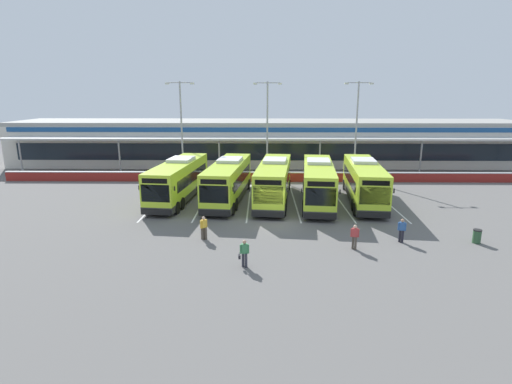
{
  "coord_description": "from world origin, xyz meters",
  "views": [
    {
      "loc": [
        -0.93,
        -29.59,
        9.61
      ],
      "look_at": [
        -1.41,
        3.0,
        1.6
      ],
      "focal_mm": 28.03,
      "sensor_mm": 36.0,
      "label": 1
    }
  ],
  "objects_px": {
    "coach_bus_right_centre": "(318,183)",
    "lamp_post_east": "(357,124)",
    "lamp_post_centre": "(267,123)",
    "coach_bus_leftmost": "(179,181)",
    "pedestrian_child": "(402,230)",
    "pedestrian_near_bin": "(355,236)",
    "lamp_post_west": "(181,124)",
    "coach_bus_left_centre": "(228,181)",
    "litter_bin": "(477,236)",
    "coach_bus_centre": "(274,182)",
    "coach_bus_rightmost": "(364,182)",
    "pedestrian_in_dark_coat": "(204,227)",
    "pedestrian_with_handbag": "(244,253)"
  },
  "relations": [
    {
      "from": "pedestrian_in_dark_coat",
      "to": "lamp_post_east",
      "type": "height_order",
      "value": "lamp_post_east"
    },
    {
      "from": "pedestrian_child",
      "to": "pedestrian_near_bin",
      "type": "bearing_deg",
      "value": -159.31
    },
    {
      "from": "coach_bus_left_centre",
      "to": "litter_bin",
      "type": "height_order",
      "value": "coach_bus_left_centre"
    },
    {
      "from": "coach_bus_right_centre",
      "to": "lamp_post_centre",
      "type": "bearing_deg",
      "value": 110.99
    },
    {
      "from": "coach_bus_leftmost",
      "to": "lamp_post_centre",
      "type": "height_order",
      "value": "lamp_post_centre"
    },
    {
      "from": "pedestrian_with_handbag",
      "to": "lamp_post_west",
      "type": "relative_size",
      "value": 0.15
    },
    {
      "from": "pedestrian_near_bin",
      "to": "lamp_post_west",
      "type": "height_order",
      "value": "lamp_post_west"
    },
    {
      "from": "pedestrian_child",
      "to": "litter_bin",
      "type": "height_order",
      "value": "pedestrian_child"
    },
    {
      "from": "coach_bus_centre",
      "to": "pedestrian_with_handbag",
      "type": "bearing_deg",
      "value": -98.21
    },
    {
      "from": "pedestrian_child",
      "to": "lamp_post_west",
      "type": "distance_m",
      "value": 28.16
    },
    {
      "from": "pedestrian_with_handbag",
      "to": "pedestrian_near_bin",
      "type": "relative_size",
      "value": 1.0
    },
    {
      "from": "coach_bus_left_centre",
      "to": "lamp_post_east",
      "type": "relative_size",
      "value": 1.12
    },
    {
      "from": "pedestrian_in_dark_coat",
      "to": "lamp_post_west",
      "type": "xyz_separation_m",
      "value": [
        -5.26,
        20.23,
        5.42
      ]
    },
    {
      "from": "pedestrian_child",
      "to": "lamp_post_east",
      "type": "xyz_separation_m",
      "value": [
        1.53,
        21.11,
        5.42
      ]
    },
    {
      "from": "pedestrian_with_handbag",
      "to": "pedestrian_child",
      "type": "xyz_separation_m",
      "value": [
        10.28,
        4.08,
        0.02
      ]
    },
    {
      "from": "coach_bus_centre",
      "to": "pedestrian_in_dark_coat",
      "type": "xyz_separation_m",
      "value": [
        -5.03,
        -10.16,
        -0.91
      ]
    },
    {
      "from": "lamp_post_centre",
      "to": "litter_bin",
      "type": "relative_size",
      "value": 11.83
    },
    {
      "from": "pedestrian_in_dark_coat",
      "to": "coach_bus_centre",
      "type": "bearing_deg",
      "value": 63.68
    },
    {
      "from": "coach_bus_leftmost",
      "to": "lamp_post_east",
      "type": "xyz_separation_m",
      "value": [
        18.54,
        10.18,
        4.5
      ]
    },
    {
      "from": "coach_bus_centre",
      "to": "pedestrian_in_dark_coat",
      "type": "bearing_deg",
      "value": -116.32
    },
    {
      "from": "lamp_post_centre",
      "to": "lamp_post_east",
      "type": "distance_m",
      "value": 10.22
    },
    {
      "from": "coach_bus_rightmost",
      "to": "pedestrian_child",
      "type": "bearing_deg",
      "value": -89.96
    },
    {
      "from": "coach_bus_leftmost",
      "to": "coach_bus_left_centre",
      "type": "height_order",
      "value": "same"
    },
    {
      "from": "pedestrian_child",
      "to": "lamp_post_centre",
      "type": "relative_size",
      "value": 0.15
    },
    {
      "from": "pedestrian_near_bin",
      "to": "litter_bin",
      "type": "distance_m",
      "value": 8.46
    },
    {
      "from": "lamp_post_east",
      "to": "pedestrian_near_bin",
      "type": "bearing_deg",
      "value": -102.42
    },
    {
      "from": "coach_bus_centre",
      "to": "pedestrian_near_bin",
      "type": "distance_m",
      "value": 12.75
    },
    {
      "from": "lamp_post_centre",
      "to": "coach_bus_right_centre",
      "type": "bearing_deg",
      "value": -69.01
    },
    {
      "from": "pedestrian_with_handbag",
      "to": "pedestrian_near_bin",
      "type": "height_order",
      "value": "same"
    },
    {
      "from": "coach_bus_right_centre",
      "to": "lamp_post_east",
      "type": "bearing_deg",
      "value": 62.61
    },
    {
      "from": "coach_bus_right_centre",
      "to": "coach_bus_centre",
      "type": "bearing_deg",
      "value": 173.2
    },
    {
      "from": "pedestrian_child",
      "to": "lamp_post_east",
      "type": "distance_m",
      "value": 21.85
    },
    {
      "from": "pedestrian_child",
      "to": "coach_bus_leftmost",
      "type": "bearing_deg",
      "value": 147.26
    },
    {
      "from": "lamp_post_west",
      "to": "coach_bus_rightmost",
      "type": "bearing_deg",
      "value": -28.83
    },
    {
      "from": "coach_bus_rightmost",
      "to": "lamp_post_centre",
      "type": "relative_size",
      "value": 1.12
    },
    {
      "from": "pedestrian_child",
      "to": "lamp_post_centre",
      "type": "bearing_deg",
      "value": 111.83
    },
    {
      "from": "pedestrian_with_handbag",
      "to": "litter_bin",
      "type": "xyz_separation_m",
      "value": [
        15.25,
        4.01,
        -0.39
      ]
    },
    {
      "from": "coach_bus_left_centre",
      "to": "litter_bin",
      "type": "bearing_deg",
      "value": -31.83
    },
    {
      "from": "coach_bus_right_centre",
      "to": "lamp_post_east",
      "type": "distance_m",
      "value": 13.27
    },
    {
      "from": "litter_bin",
      "to": "coach_bus_left_centre",
      "type": "bearing_deg",
      "value": 148.17
    },
    {
      "from": "pedestrian_child",
      "to": "pedestrian_near_bin",
      "type": "distance_m",
      "value": 3.63
    },
    {
      "from": "coach_bus_rightmost",
      "to": "lamp_post_east",
      "type": "bearing_deg",
      "value": 81.81
    },
    {
      "from": "coach_bus_centre",
      "to": "pedestrian_near_bin",
      "type": "relative_size",
      "value": 7.62
    },
    {
      "from": "coach_bus_leftmost",
      "to": "litter_bin",
      "type": "xyz_separation_m",
      "value": [
        21.97,
        -11.01,
        -1.32
      ]
    },
    {
      "from": "coach_bus_leftmost",
      "to": "lamp_post_east",
      "type": "relative_size",
      "value": 1.12
    },
    {
      "from": "litter_bin",
      "to": "lamp_post_west",
      "type": "bearing_deg",
      "value": 138.62
    },
    {
      "from": "coach_bus_centre",
      "to": "litter_bin",
      "type": "relative_size",
      "value": 13.27
    },
    {
      "from": "pedestrian_child",
      "to": "pedestrian_near_bin",
      "type": "xyz_separation_m",
      "value": [
        -3.4,
        -1.28,
        0.0
      ]
    },
    {
      "from": "pedestrian_in_dark_coat",
      "to": "lamp_post_east",
      "type": "xyz_separation_m",
      "value": [
        14.74,
        20.77,
        5.42
      ]
    },
    {
      "from": "pedestrian_in_dark_coat",
      "to": "pedestrian_child",
      "type": "relative_size",
      "value": 1.0
    }
  ]
}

